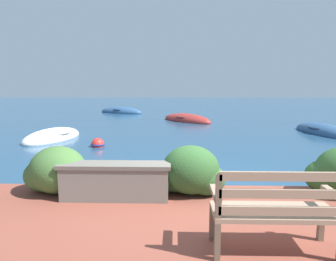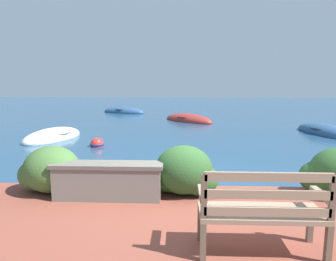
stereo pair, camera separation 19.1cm
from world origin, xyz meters
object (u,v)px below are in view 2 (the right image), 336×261
Objects in this scene: rowboat_outer at (124,112)px; mooring_buoy at (97,144)px; park_bench at (262,210)px; rowboat_far at (188,120)px; rowboat_nearest at (53,137)px; rowboat_mid at (325,133)px.

mooring_buoy is (1.28, -11.31, 0.01)m from rowboat_outer.
rowboat_far is at bearing 97.83° from park_bench.
rowboat_nearest is 0.87× the size of rowboat_outer.
park_bench is 7.30m from mooring_buoy.
park_bench is 9.42m from rowboat_nearest.
rowboat_outer is (-4.37, 4.60, 0.00)m from rowboat_far.
park_bench is at bearing -61.11° from mooring_buoy.
rowboat_outer is at bearing 111.17° from park_bench.
rowboat_mid is 0.98× the size of rowboat_outer.
rowboat_far is 6.35m from rowboat_outer.
park_bench is at bearing -128.32° from rowboat_nearest.
rowboat_far is 0.93× the size of rowboat_outer.
rowboat_outer is (-9.74, 8.57, 0.00)m from rowboat_mid.
mooring_buoy is at bearing -106.63° from rowboat_nearest.
park_bench is 10.38m from rowboat_mid.
rowboat_far reaches higher than rowboat_mid.
rowboat_far reaches higher than rowboat_nearest.
rowboat_nearest is at bearing 86.07° from rowboat_mid.
rowboat_mid is at bearing 163.38° from rowboat_outer.
rowboat_nearest is 7.45m from rowboat_far.
rowboat_far is (5.07, 5.45, 0.00)m from rowboat_nearest.
rowboat_nearest is 0.88× the size of rowboat_mid.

